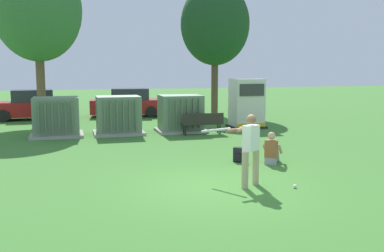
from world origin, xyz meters
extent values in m
plane|color=#3D752D|center=(0.00, 0.00, 0.00)|extent=(96.00, 96.00, 0.00)
cube|color=#9E9B93|center=(-3.97, 9.07, 0.06)|extent=(2.10, 1.70, 0.12)
cube|color=slate|center=(-3.97, 9.07, 0.87)|extent=(1.80, 1.40, 1.50)
cube|color=#5B7056|center=(-4.60, 8.31, 0.87)|extent=(0.06, 0.12, 1.27)
cube|color=#5B7056|center=(-4.35, 8.31, 0.87)|extent=(0.06, 0.12, 1.27)
cube|color=#5B7056|center=(-4.09, 8.31, 0.87)|extent=(0.06, 0.12, 1.27)
cube|color=#5B7056|center=(-3.84, 8.31, 0.87)|extent=(0.06, 0.12, 1.27)
cube|color=#5B7056|center=(-3.58, 8.31, 0.87)|extent=(0.06, 0.12, 1.27)
cube|color=#5B7056|center=(-3.33, 8.31, 0.87)|extent=(0.06, 0.12, 1.27)
cube|color=#9E9B93|center=(-1.44, 9.04, 0.06)|extent=(2.10, 1.70, 0.12)
cube|color=slate|center=(-1.44, 9.04, 0.87)|extent=(1.80, 1.40, 1.50)
cube|color=#5B7056|center=(-2.07, 8.28, 0.87)|extent=(0.06, 0.12, 1.27)
cube|color=#5B7056|center=(-1.82, 8.28, 0.87)|extent=(0.06, 0.12, 1.27)
cube|color=#5B7056|center=(-1.56, 8.28, 0.87)|extent=(0.06, 0.12, 1.27)
cube|color=#5B7056|center=(-1.31, 8.28, 0.87)|extent=(0.06, 0.12, 1.27)
cube|color=#5B7056|center=(-1.05, 8.28, 0.87)|extent=(0.06, 0.12, 1.27)
cube|color=#5B7056|center=(-0.80, 8.28, 0.87)|extent=(0.06, 0.12, 1.27)
cube|color=#9E9B93|center=(1.27, 9.00, 0.06)|extent=(2.10, 1.70, 0.12)
cube|color=slate|center=(1.27, 9.00, 0.87)|extent=(1.80, 1.40, 1.50)
cube|color=#5B7056|center=(0.63, 8.24, 0.87)|extent=(0.06, 0.12, 1.27)
cube|color=#5B7056|center=(0.89, 8.24, 0.87)|extent=(0.06, 0.12, 1.27)
cube|color=#5B7056|center=(1.14, 8.24, 0.87)|extent=(0.06, 0.12, 1.27)
cube|color=#5B7056|center=(1.40, 8.24, 0.87)|extent=(0.06, 0.12, 1.27)
cube|color=#5B7056|center=(1.65, 8.24, 0.87)|extent=(0.06, 0.12, 1.27)
cube|color=#5B7056|center=(1.91, 8.24, 0.87)|extent=(0.06, 0.12, 1.27)
cube|color=#262626|center=(4.60, 9.50, 0.05)|extent=(1.60, 1.40, 0.10)
cube|color=silver|center=(4.60, 9.50, 1.20)|extent=(1.40, 1.20, 2.20)
cube|color=#383838|center=(4.60, 8.88, 1.81)|extent=(1.19, 0.04, 0.55)
cube|color=yellow|center=(4.60, 8.88, 0.20)|extent=(1.33, 0.04, 0.16)
cube|color=#2D2823|center=(1.96, 8.00, 0.45)|extent=(1.81, 0.44, 0.05)
cube|color=#2D2823|center=(1.97, 7.82, 0.70)|extent=(1.80, 0.08, 0.44)
cylinder|color=#2D2823|center=(1.20, 8.12, 0.21)|extent=(0.06, 0.06, 0.42)
cylinder|color=#2D2823|center=(2.73, 8.16, 0.21)|extent=(0.06, 0.06, 0.42)
cylinder|color=#2D2823|center=(1.20, 7.84, 0.21)|extent=(0.06, 0.06, 0.42)
cylinder|color=#2D2823|center=(2.73, 7.88, 0.21)|extent=(0.06, 0.06, 0.42)
cylinder|color=tan|center=(0.53, -0.33, 0.44)|extent=(0.16, 0.16, 0.88)
cylinder|color=tan|center=(0.92, -0.05, 0.44)|extent=(0.16, 0.16, 0.88)
cube|color=white|center=(0.72, -0.19, 1.18)|extent=(0.47, 0.43, 0.60)
sphere|color=brown|center=(0.72, -0.19, 1.62)|extent=(0.23, 0.23, 0.23)
cylinder|color=brown|center=(0.43, 0.06, 1.34)|extent=(0.54, 0.24, 0.09)
cylinder|color=brown|center=(0.58, 0.17, 1.34)|extent=(0.39, 0.49, 0.09)
cylinder|color=#B2B2B7|center=(0.11, 0.67, 1.27)|extent=(0.54, 0.73, 0.21)
sphere|color=#B2B2B7|center=(0.36, 0.32, 1.34)|extent=(0.08, 0.08, 0.08)
sphere|color=white|center=(1.68, -0.62, 0.04)|extent=(0.09, 0.09, 0.09)
cube|color=gray|center=(2.27, 1.91, 0.10)|extent=(0.42, 0.39, 0.20)
cube|color=brown|center=(2.27, 1.91, 0.46)|extent=(0.42, 0.39, 0.52)
sphere|color=tan|center=(2.27, 1.91, 0.85)|extent=(0.22, 0.22, 0.22)
cylinder|color=gray|center=(2.32, 2.15, 0.22)|extent=(0.37, 0.44, 0.13)
cylinder|color=gray|center=(2.45, 2.33, 0.23)|extent=(0.27, 0.31, 0.46)
cylinder|color=gray|center=(2.48, 2.03, 0.22)|extent=(0.37, 0.44, 0.13)
cylinder|color=gray|center=(2.61, 2.21, 0.23)|extent=(0.27, 0.31, 0.46)
cylinder|color=tan|center=(2.21, 2.22, 0.42)|extent=(0.31, 0.38, 0.32)
cylinder|color=tan|center=(2.58, 1.95, 0.42)|extent=(0.31, 0.38, 0.32)
cube|color=black|center=(1.48, 2.47, 0.22)|extent=(0.37, 0.37, 0.44)
cube|color=black|center=(1.39, 2.37, 0.15)|extent=(0.20, 0.20, 0.22)
cylinder|color=brown|center=(-4.80, 13.73, 1.74)|extent=(0.43, 0.43, 3.49)
ellipsoid|color=#387038|center=(-4.80, 13.73, 5.66)|extent=(4.29, 4.29, 5.10)
cylinder|color=brown|center=(4.99, 15.48, 1.65)|extent=(0.41, 0.41, 3.30)
ellipsoid|color=#1E4723|center=(4.99, 15.48, 5.35)|extent=(4.06, 4.06, 4.82)
cube|color=maroon|center=(-5.54, 15.68, 0.58)|extent=(4.29, 1.94, 0.80)
cube|color=#262B33|center=(-5.39, 15.69, 1.30)|extent=(2.19, 1.68, 0.64)
cylinder|color=black|center=(-6.79, 14.75, 0.32)|extent=(0.65, 0.26, 0.64)
cylinder|color=black|center=(-6.89, 16.45, 0.32)|extent=(0.65, 0.26, 0.64)
cylinder|color=black|center=(-4.19, 14.91, 0.32)|extent=(0.65, 0.26, 0.64)
cylinder|color=black|center=(-4.29, 16.60, 0.32)|extent=(0.65, 0.26, 0.64)
cube|color=maroon|center=(-0.20, 15.80, 0.58)|extent=(4.37, 2.18, 0.80)
cube|color=#262B33|center=(-0.05, 15.78, 1.30)|extent=(2.27, 1.79, 0.64)
cylinder|color=black|center=(-1.59, 15.11, 0.32)|extent=(0.66, 0.29, 0.64)
cylinder|color=black|center=(-1.40, 16.80, 0.32)|extent=(0.66, 0.29, 0.64)
cylinder|color=black|center=(0.99, 14.81, 0.32)|extent=(0.66, 0.29, 0.64)
cylinder|color=black|center=(1.19, 16.49, 0.32)|extent=(0.66, 0.29, 0.64)
camera|label=1|loc=(-3.34, -9.73, 2.84)|focal=41.21mm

